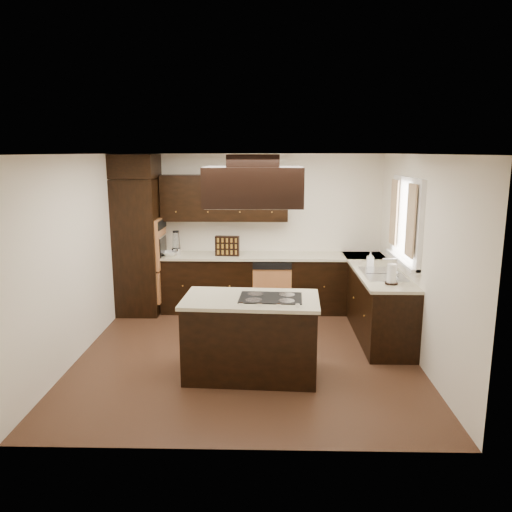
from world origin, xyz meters
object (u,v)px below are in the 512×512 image
range_hood (253,186)px  spice_rack (227,246)px  island (251,338)px  oven_column (139,247)px

range_hood → spice_rack: bearing=102.0°
island → spice_rack: 2.43m
spice_rack → range_hood: bearing=-72.4°
spice_rack → island: bearing=-73.4°
oven_column → spice_rack: 1.40m
range_hood → island: bearing=-122.2°
oven_column → range_hood: (1.88, -2.25, 1.10)m
island → spice_rack: (-0.45, 2.30, 0.64)m
oven_column → spice_rack: oven_column is taller
oven_column → island: (1.85, -2.30, -0.62)m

